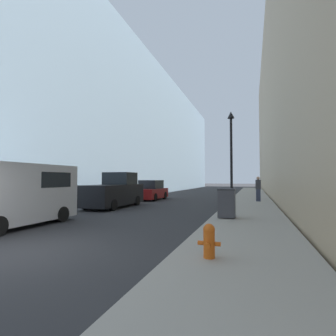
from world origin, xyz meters
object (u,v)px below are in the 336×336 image
Objects in this scene: white_van at (19,192)px; pickup_truck at (114,192)px; trash_bin at (227,203)px; parked_sedan_near at (151,191)px; fire_hydrant at (209,240)px; pedestrian_on_sidewalk at (258,189)px; lamppost at (231,149)px.

white_van is 0.91× the size of pickup_truck.
parked_sedan_near is at bearing 126.83° from trash_bin.
pedestrian_on_sidewalk reaches higher than fire_hydrant.
white_van is at bearing 163.88° from fire_hydrant.
fire_hydrant is 15.02m from pedestrian_on_sidewalk.
pickup_truck is 10.43m from pedestrian_on_sidewalk.
white_van is 15.52m from pedestrian_on_sidewalk.
fire_hydrant is at bearing -88.19° from trash_bin.
parked_sedan_near is (-7.28, 9.72, -0.02)m from trash_bin.
lamppost is at bearing 50.05° from white_van.
trash_bin is 0.30× the size of parked_sedan_near.
pedestrian_on_sidewalk is (8.71, -0.58, 0.30)m from parked_sedan_near.
pickup_truck is (-7.57, 9.39, 0.43)m from fire_hydrant.
pedestrian_on_sidewalk is at bearing 55.36° from white_van.
fire_hydrant is 0.14× the size of pickup_truck.
trash_bin is 9.25m from pedestrian_on_sidewalk.
parked_sedan_near reaches higher than trash_bin.
white_van reaches higher than trash_bin.
pickup_truck reaches higher than fire_hydrant.
lamppost reaches higher than parked_sedan_near.
pickup_truck is at bearing 154.20° from trash_bin.
parked_sedan_near is at bearing 176.20° from pedestrian_on_sidewalk.
pickup_truck is 1.24× the size of parked_sedan_near.
parked_sedan_near is at bearing 115.66° from fire_hydrant.
lamppost is at bearing 11.13° from pickup_truck.
lamppost is at bearing -33.59° from parked_sedan_near.
fire_hydrant is at bearing -64.34° from parked_sedan_near.
fire_hydrant is 11.25m from lamppost.
parked_sedan_near is at bearing 88.99° from pickup_truck.
lamppost is 1.13× the size of pickup_truck.
pickup_truck is (-7.22, -1.42, -2.65)m from lamppost.
fire_hydrant is 0.15× the size of white_van.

